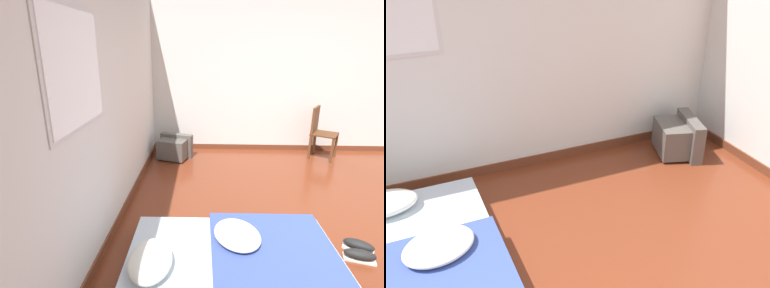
# 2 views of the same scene
# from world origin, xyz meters

# --- Properties ---
(ground_plane) EXTENTS (20.00, 20.00, 0.00)m
(ground_plane) POSITION_xyz_m (0.00, 0.00, 0.00)
(ground_plane) COLOR maroon
(wall_back) EXTENTS (7.94, 0.08, 2.60)m
(wall_back) POSITION_xyz_m (-0.00, 2.46, 1.29)
(wall_back) COLOR silver
(wall_back) RESTS_ON ground_plane
(wall_right) EXTENTS (0.08, 7.25, 2.60)m
(wall_right) POSITION_xyz_m (2.80, 0.00, 1.29)
(wall_right) COLOR silver
(wall_right) RESTS_ON ground_plane
(mattress_bed) EXTENTS (1.12, 1.77, 0.31)m
(mattress_bed) POSITION_xyz_m (-0.42, 1.25, 0.11)
(mattress_bed) COLOR silver
(mattress_bed) RESTS_ON ground_plane
(crt_tv) EXTENTS (0.52, 0.60, 0.40)m
(crt_tv) POSITION_xyz_m (2.23, 2.02, 0.19)
(crt_tv) COLOR #56514C
(crt_tv) RESTS_ON ground_plane
(wooden_chair) EXTENTS (0.54, 0.54, 0.87)m
(wooden_chair) POSITION_xyz_m (2.40, -0.41, 0.50)
(wooden_chair) COLOR brown
(wooden_chair) RESTS_ON ground_plane
(sneaker_pair) EXTENTS (0.34, 0.34, 0.10)m
(sneaker_pair) POSITION_xyz_m (-0.19, 0.11, 0.05)
(sneaker_pair) COLOR silver
(sneaker_pair) RESTS_ON ground_plane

